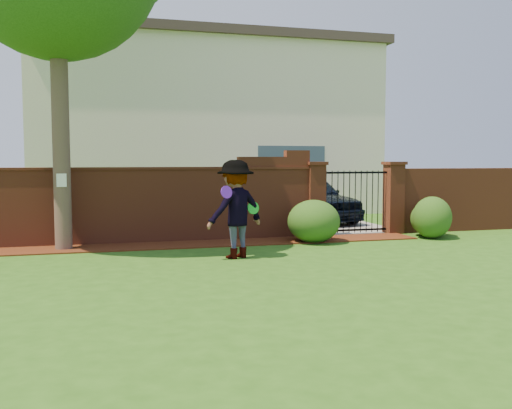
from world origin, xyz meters
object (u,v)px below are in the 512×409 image
object	(u,v)px
car	(312,199)
frisbee_purple	(226,192)
frisbee_green	(253,208)
man	(236,209)

from	to	relation	value
car	frisbee_purple	bearing A→B (deg)	-135.37
car	frisbee_purple	world-z (taller)	car
car	frisbee_green	xyz separation A→B (m)	(-3.43, -5.62, 0.26)
man	frisbee_purple	size ratio (longest dim) A/B	7.89
frisbee_purple	frisbee_green	distance (m)	0.78
car	frisbee_green	distance (m)	6.59
frisbee_purple	frisbee_green	world-z (taller)	frisbee_purple
car	frisbee_purple	xyz separation A→B (m)	(-4.04, -5.96, 0.60)
car	man	size ratio (longest dim) A/B	2.20
frisbee_purple	frisbee_green	bearing A→B (deg)	28.71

